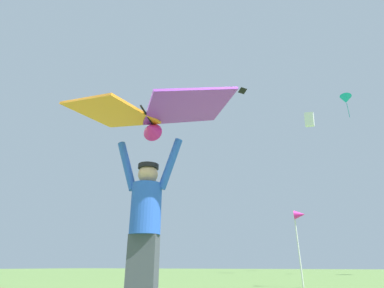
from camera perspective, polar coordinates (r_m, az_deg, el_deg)
The scene contains 6 objects.
kite_flyer_person at distance 3.43m, azimuth -8.92°, elevation -14.70°, with size 0.80×0.43×1.92m.
held_stunt_kite at distance 3.74m, azimuth -8.19°, elevation 5.74°, with size 2.11×1.39×0.44m.
distant_kite_white_high_left at distance 26.27m, azimuth 21.43°, elevation 4.34°, with size 0.79×0.90×1.26m.
distant_kite_teal_mid_left at distance 39.85m, azimuth 27.23°, elevation 7.54°, with size 1.92×1.97×3.01m.
distant_kite_black_high_right at distance 18.48m, azimuth 9.58°, elevation 9.99°, with size 0.43×0.44×0.24m.
marker_flag at distance 8.90m, azimuth 19.75°, elevation -13.41°, with size 0.30×0.24×1.93m.
Camera 1 is at (1.75, -2.80, 0.50)m, focal length 28.03 mm.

